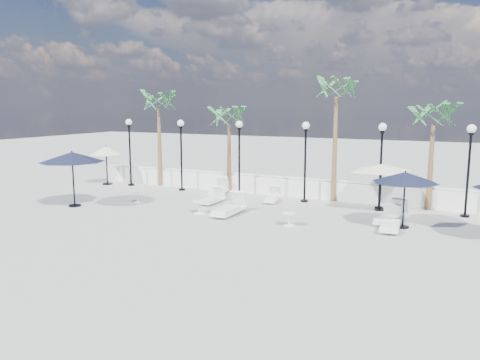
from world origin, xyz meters
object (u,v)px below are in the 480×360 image
at_px(lounger_0, 219,190).
at_px(parasol_cream_small, 106,151).
at_px(lounger_1, 213,199).
at_px(parasol_navy_left, 72,157).
at_px(lounger_5, 390,223).
at_px(parasol_cream_sq_a, 382,165).
at_px(lounger_2, 230,208).
at_px(lounger_3, 272,197).
at_px(parasol_navy_mid, 405,178).
at_px(lounger_4, 392,216).

distance_m(lounger_0, parasol_cream_small, 7.66).
relative_size(lounger_1, parasol_cream_small, 0.75).
bearing_deg(parasol_cream_small, parasol_navy_left, -62.19).
relative_size(lounger_5, parasol_cream_sq_a, 0.46).
relative_size(lounger_0, lounger_2, 0.98).
distance_m(lounger_3, lounger_5, 6.55).
bearing_deg(lounger_2, parasol_navy_left, -167.15).
xyz_separation_m(parasol_navy_mid, parasol_cream_sq_a, (-1.30, 2.64, 0.12)).
bearing_deg(lounger_2, lounger_3, 80.07).
bearing_deg(lounger_0, lounger_3, -20.85).
relative_size(lounger_0, parasol_cream_sq_a, 0.47).
xyz_separation_m(lounger_1, parasol_navy_left, (-5.39, -3.38, 2.05)).
distance_m(lounger_0, lounger_5, 9.59).
height_order(lounger_2, lounger_5, lounger_2).
bearing_deg(parasol_navy_mid, lounger_1, 175.47).
bearing_deg(lounger_2, lounger_1, 136.28).
relative_size(lounger_4, parasol_cream_sq_a, 0.50).
relative_size(lounger_3, parasol_navy_left, 0.60).
height_order(lounger_2, parasol_cream_sq_a, parasol_cream_sq_a).
xyz_separation_m(lounger_2, parasol_navy_mid, (6.88, 1.05, 1.65)).
height_order(lounger_4, parasol_cream_small, parasol_cream_small).
distance_m(lounger_2, parasol_navy_mid, 7.15).
bearing_deg(parasol_navy_left, parasol_cream_sq_a, 22.63).
height_order(lounger_4, parasol_navy_mid, parasol_navy_mid).
xyz_separation_m(lounger_2, lounger_4, (6.40, 1.55, -0.00)).
bearing_deg(parasol_cream_sq_a, lounger_5, -73.68).
xyz_separation_m(lounger_2, lounger_3, (0.59, 3.34, -0.06)).
bearing_deg(lounger_0, parasol_navy_left, -145.14).
relative_size(lounger_5, parasol_cream_small, 0.90).
height_order(lounger_3, parasol_cream_small, parasol_cream_small).
height_order(lounger_2, lounger_3, lounger_2).
bearing_deg(lounger_1, parasol_navy_mid, -5.39).
bearing_deg(lounger_1, parasol_navy_left, -148.77).
height_order(lounger_3, lounger_5, lounger_5).
distance_m(lounger_3, parasol_navy_mid, 6.91).
xyz_separation_m(lounger_3, lounger_5, (5.91, -2.81, 0.04)).
bearing_deg(lounger_1, lounger_5, -9.16).
relative_size(lounger_5, parasol_navy_mid, 0.85).
xyz_separation_m(parasol_navy_left, parasol_navy_mid, (14.08, 2.69, -0.34)).
bearing_deg(parasol_navy_left, parasol_navy_mid, 10.81).
bearing_deg(parasol_navy_left, lounger_5, 8.97).
height_order(lounger_4, parasol_cream_sq_a, parasol_cream_sq_a).
xyz_separation_m(lounger_0, lounger_3, (3.13, -0.37, -0.04)).
height_order(lounger_2, parasol_navy_left, parasol_navy_left).
bearing_deg(lounger_2, parasol_cream_small, 159.82).
height_order(lounger_2, parasol_navy_mid, parasol_navy_mid).
bearing_deg(lounger_0, lounger_2, -69.65).
bearing_deg(parasol_cream_sq_a, lounger_2, -146.48).
xyz_separation_m(lounger_0, parasol_cream_sq_a, (8.12, -0.02, 1.78)).
xyz_separation_m(lounger_5, parasol_cream_sq_a, (-0.93, 3.16, 1.79)).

